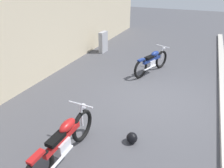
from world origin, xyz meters
TOP-DOWN VIEW (x-y plane):
  - ground_plane at (0.00, 0.00)m, footprint 40.00×40.00m
  - building_wall at (0.00, 4.24)m, footprint 18.00×0.30m
  - stone_marker at (3.35, 3.46)m, footprint 0.57×0.23m
  - helmet at (-2.10, 0.11)m, footprint 0.25×0.25m
  - motorcycle_blue at (1.86, 0.69)m, footprint 1.95×0.92m
  - motorcycle_red at (-3.09, 1.19)m, footprint 2.10×0.59m

SIDE VIEW (x-z plane):
  - ground_plane at x=0.00m, z-range 0.00..0.00m
  - helmet at x=-2.10m, z-range 0.00..0.25m
  - motorcycle_blue at x=1.86m, z-range -0.02..0.90m
  - motorcycle_red at x=-3.09m, z-range -0.02..0.93m
  - stone_marker at x=3.35m, z-range 0.00..0.98m
  - building_wall at x=0.00m, z-range 0.00..2.96m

